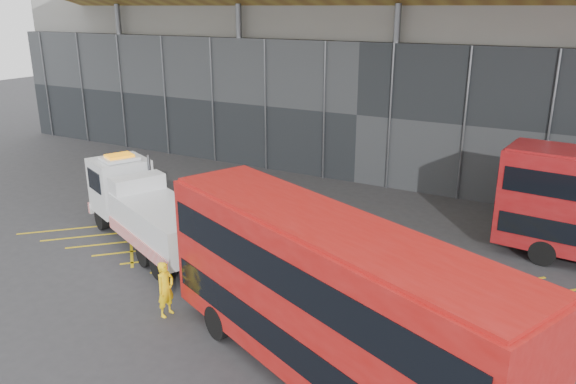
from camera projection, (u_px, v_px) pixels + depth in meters
The scene contains 6 objects.
ground_plane at pixel (212, 243), 24.56m from camera, with size 120.00×120.00×0.00m, color #2D2D2F.
road_markings at pixel (275, 258), 23.08m from camera, with size 23.16×7.16×0.01m.
construction_building at pixel (401, 20), 36.09m from camera, with size 55.00×23.97×18.00m.
recovery_truck at pixel (146, 209), 23.87m from camera, with size 9.87×5.75×3.56m.
bus_towed at pixel (327, 297), 14.66m from camera, with size 11.75×7.02×4.74m.
worker at pixel (166, 289), 18.56m from camera, with size 0.70×0.46×1.92m, color yellow.
Camera 1 is at (13.93, -18.12, 9.86)m, focal length 35.00 mm.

